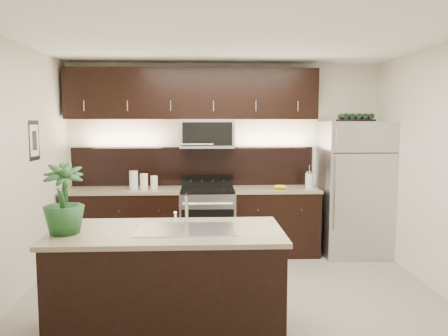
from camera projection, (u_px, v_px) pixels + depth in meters
name	position (u px, v px, depth m)	size (l,w,h in m)	color
ground	(233.00, 302.00, 4.52)	(4.50, 4.50, 0.00)	gray
room_walls	(223.00, 139.00, 4.30)	(4.52, 4.02, 2.71)	beige
counter_run	(193.00, 221.00, 6.13)	(3.51, 0.65, 0.94)	black
upper_fixtures	(194.00, 102.00, 6.10)	(3.49, 0.40, 1.66)	black
island	(169.00, 283.00, 3.79)	(1.96, 0.96, 0.94)	black
sink_faucet	(186.00, 228.00, 3.75)	(0.84, 0.50, 0.28)	silver
refrigerator	(353.00, 188.00, 6.12)	(0.90, 0.81, 1.87)	#B2B2B7
wine_rack	(356.00, 118.00, 6.02)	(0.46, 0.29, 0.11)	black
plant	(64.00, 199.00, 3.58)	(0.33, 0.33, 0.59)	#1E4C22
canisters	(141.00, 181.00, 5.99)	(0.38, 0.13, 0.26)	silver
french_press	(309.00, 180.00, 6.09)	(0.11, 0.11, 0.32)	silver
bananas	(277.00, 187.00, 6.05)	(0.19, 0.14, 0.06)	gold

